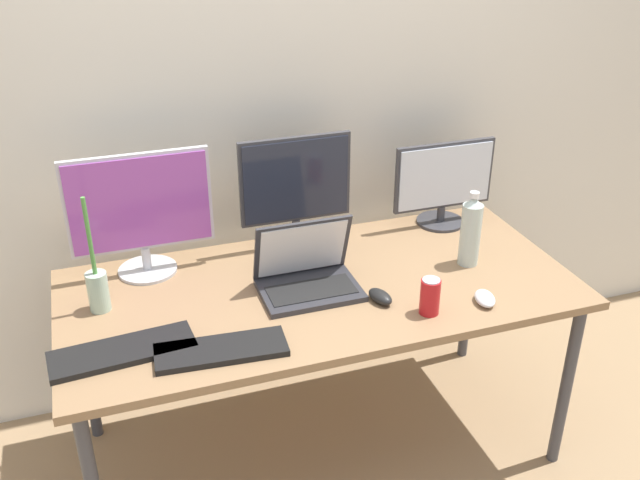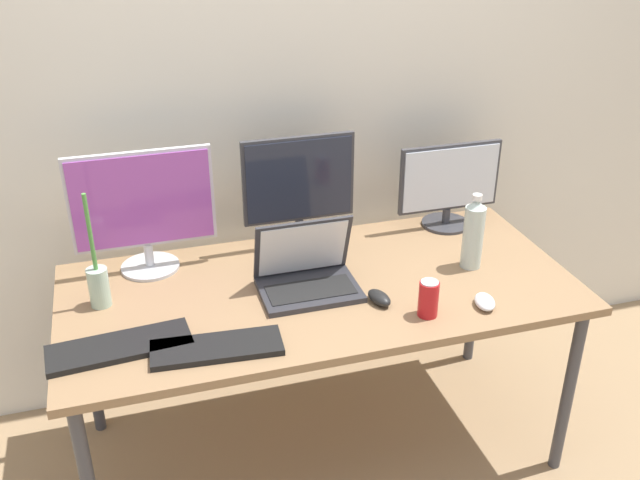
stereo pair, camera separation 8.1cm
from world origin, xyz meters
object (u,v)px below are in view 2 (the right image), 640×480
at_px(laptop_silver, 307,274).
at_px(mouse_by_keyboard, 485,302).
at_px(work_desk, 320,299).
at_px(monitor_center, 299,186).
at_px(soda_can_near_keyboard, 428,299).
at_px(monitor_right, 449,184).
at_px(keyboard_aux, 217,348).
at_px(water_bottle, 473,234).
at_px(bamboo_vase, 98,283).
at_px(mouse_by_laptop, 379,298).
at_px(monitor_left, 143,208).
at_px(keyboard_main, 120,347).

relative_size(laptop_silver, mouse_by_keyboard, 3.16).
xyz_separation_m(work_desk, laptop_silver, (-0.05, -0.00, 0.11)).
relative_size(monitor_center, soda_can_near_keyboard, 3.47).
xyz_separation_m(monitor_right, mouse_by_keyboard, (-0.15, -0.60, -0.16)).
bearing_deg(keyboard_aux, water_bottle, 19.00).
height_order(keyboard_aux, bamboo_vase, bamboo_vase).
bearing_deg(mouse_by_laptop, work_desk, 118.59).
relative_size(monitor_center, mouse_by_laptop, 4.16).
bearing_deg(laptop_silver, monitor_left, 149.63).
distance_m(monitor_left, keyboard_main, 0.55).
relative_size(monitor_center, bamboo_vase, 1.08).
bearing_deg(monitor_center, work_desk, -92.68).
relative_size(monitor_left, monitor_right, 1.18).
height_order(keyboard_aux, water_bottle, water_bottle).
height_order(work_desk, mouse_by_laptop, mouse_by_laptop).
xyz_separation_m(monitor_center, keyboard_main, (-0.70, -0.51, -0.23)).
relative_size(mouse_by_keyboard, bamboo_vase, 0.26).
xyz_separation_m(mouse_by_keyboard, water_bottle, (0.08, 0.26, 0.12)).
height_order(monitor_center, soda_can_near_keyboard, monitor_center).
xyz_separation_m(work_desk, soda_can_near_keyboard, (0.28, -0.28, 0.12)).
bearing_deg(monitor_right, keyboard_aux, -150.46).
height_order(keyboard_main, mouse_by_laptop, mouse_by_laptop).
bearing_deg(monitor_left, keyboard_main, -105.19).
xyz_separation_m(monitor_left, keyboard_aux, (0.15, -0.57, -0.23)).
xyz_separation_m(monitor_center, water_bottle, (0.55, -0.35, -0.11)).
height_order(monitor_right, bamboo_vase, bamboo_vase).
relative_size(laptop_silver, keyboard_main, 0.79).
height_order(laptop_silver, keyboard_aux, laptop_silver).
bearing_deg(monitor_left, mouse_by_laptop, -32.71).
distance_m(water_bottle, soda_can_near_keyboard, 0.39).
distance_m(keyboard_aux, mouse_by_laptop, 0.58).
bearing_deg(water_bottle, bamboo_vase, 175.05).
height_order(work_desk, monitor_center, monitor_center).
bearing_deg(mouse_by_keyboard, keyboard_main, -169.15).
bearing_deg(bamboo_vase, water_bottle, -4.95).
distance_m(mouse_by_keyboard, mouse_by_laptop, 0.35).
bearing_deg(work_desk, keyboard_main, -164.90).
relative_size(mouse_by_laptop, bamboo_vase, 0.26).
xyz_separation_m(mouse_by_laptop, soda_can_near_keyboard, (0.12, -0.11, 0.04)).
bearing_deg(bamboo_vase, keyboard_main, -80.50).
bearing_deg(monitor_center, bamboo_vase, -162.56).
height_order(monitor_right, mouse_by_laptop, monitor_right).
bearing_deg(water_bottle, keyboard_aux, -165.50).
bearing_deg(laptop_silver, keyboard_main, -164.02).
bearing_deg(bamboo_vase, monitor_center, 17.44).
bearing_deg(keyboard_main, soda_can_near_keyboard, -9.98).
distance_m(monitor_right, laptop_silver, 0.76).
relative_size(soda_can_near_keyboard, bamboo_vase, 0.31).
relative_size(mouse_by_laptop, soda_can_near_keyboard, 0.83).
bearing_deg(work_desk, keyboard_aux, -146.02).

